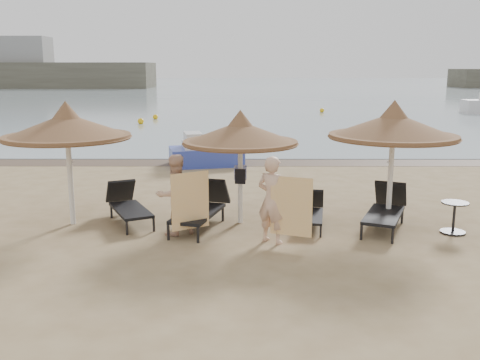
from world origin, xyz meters
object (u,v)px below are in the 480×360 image
object	(u,v)px
lounger_near_right	(311,211)
person_right	(272,193)
pedal_boat	(205,153)
palapa_center	(240,133)
lounger_near_left	(203,207)
person_left	(175,188)
side_table	(454,218)
palapa_left	(67,127)
lounger_far_left	(128,204)
lounger_far_right	(386,209)
palapa_right	(393,126)

from	to	relation	value
lounger_near_right	person_right	distance (m)	1.65
pedal_boat	palapa_center	bearing A→B (deg)	-92.36
lounger_near_left	person_left	distance (m)	0.97
pedal_boat	person_right	bearing A→B (deg)	-89.87
side_table	palapa_center	bearing A→B (deg)	170.50
palapa_left	person_left	bearing A→B (deg)	-17.04
person_right	lounger_far_left	bearing A→B (deg)	8.54
lounger_far_right	pedal_boat	xyz separation A→B (m)	(-4.40, 7.41, 0.02)
palapa_right	lounger_far_left	bearing A→B (deg)	177.13
palapa_left	lounger_near_right	size ratio (longest dim) A/B	1.65
palapa_center	lounger_near_left	xyz separation A→B (m)	(-0.82, -0.23, -1.57)
side_table	palapa_left	bearing A→B (deg)	175.56
lounger_far_right	side_table	xyz separation A→B (m)	(1.31, -0.42, -0.10)
person_right	lounger_near_right	bearing A→B (deg)	-93.55
palapa_center	person_right	xyz separation A→B (m)	(0.63, -1.37, -0.99)
palapa_right	lounger_far_right	distance (m)	1.77
pedal_boat	person_left	bearing A→B (deg)	-103.02
palapa_center	palapa_left	bearing A→B (deg)	-178.26
lounger_far_left	side_table	distance (m)	7.04
lounger_near_left	person_left	bearing A→B (deg)	-114.54
lounger_near_left	person_right	distance (m)	1.93
palapa_left	person_right	world-z (taller)	palapa_left
lounger_far_right	person_left	size ratio (longest dim) A/B	1.09
lounger_near_left	lounger_near_right	bearing A→B (deg)	17.27
palapa_left	person_left	world-z (taller)	palapa_left
lounger_near_right	side_table	world-z (taller)	lounger_near_right
palapa_left	lounger_far_right	distance (m)	7.07
lounger_far_left	side_table	bearing A→B (deg)	-33.18
palapa_right	lounger_far_left	distance (m)	6.05
palapa_center	palapa_right	xyz separation A→B (m)	(3.24, -0.16, 0.17)
palapa_right	lounger_far_right	xyz separation A→B (m)	(-0.10, -0.16, -1.76)
lounger_far_left	lounger_near_right	bearing A→B (deg)	-30.31
palapa_center	lounger_far_right	world-z (taller)	palapa_center
side_table	palapa_right	bearing A→B (deg)	154.32
lounger_near_left	side_table	xyz separation A→B (m)	(5.27, -0.52, -0.11)
palapa_center	person_left	world-z (taller)	palapa_center
lounger_near_left	side_table	size ratio (longest dim) A/B	3.34
palapa_center	pedal_boat	distance (m)	7.37
lounger_near_right	person_left	size ratio (longest dim) A/B	0.85
side_table	person_right	distance (m)	3.94
lounger_far_right	lounger_far_left	bearing A→B (deg)	-161.44
palapa_left	side_table	size ratio (longest dim) A/B	4.11
palapa_right	person_left	size ratio (longest dim) A/B	1.42
lounger_far_left	lounger_near_right	distance (m)	4.08
palapa_right	pedal_boat	size ratio (longest dim) A/B	1.00
lounger_near_left	lounger_far_left	bearing A→B (deg)	-175.76
lounger_near_right	person_left	bearing A→B (deg)	-157.86
palapa_left	palapa_right	bearing A→B (deg)	-0.43
lounger_far_left	palapa_right	bearing A→B (deg)	-28.94
palapa_center	person_left	size ratio (longest dim) A/B	1.30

